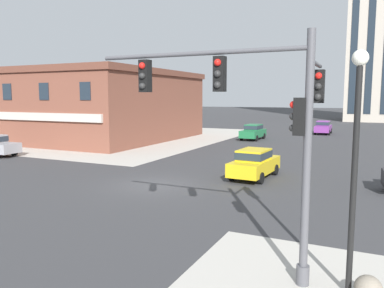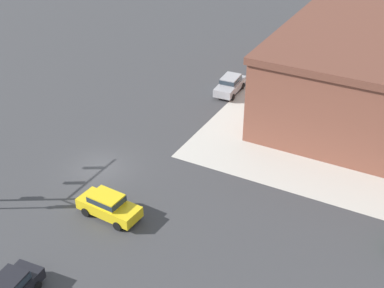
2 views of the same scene
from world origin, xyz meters
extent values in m
plane|color=#38383A|center=(0.00, 0.00, 0.00)|extent=(320.00, 320.00, 0.00)
cube|color=gold|center=(4.32, 4.07, 0.70)|extent=(2.03, 4.50, 0.76)
cube|color=gold|center=(4.31, 3.92, 1.38)|extent=(1.62, 2.20, 0.60)
cube|color=#232D38|center=(4.31, 3.92, 1.38)|extent=(1.66, 2.29, 0.40)
cylinder|color=black|center=(3.56, 5.48, 0.32)|extent=(0.26, 0.65, 0.64)
cylinder|color=black|center=(5.23, 5.38, 0.32)|extent=(0.26, 0.65, 0.64)
cylinder|color=black|center=(3.40, 2.76, 0.32)|extent=(0.26, 0.65, 0.64)
cylinder|color=black|center=(5.07, 2.65, 0.32)|extent=(0.26, 0.65, 0.64)
cube|color=black|center=(13.00, 3.66, 1.38)|extent=(2.23, 1.67, 0.60)
cube|color=#232D38|center=(13.00, 3.66, 1.38)|extent=(2.32, 1.71, 0.40)
cylinder|color=black|center=(11.71, 4.39, 0.32)|extent=(0.66, 0.27, 0.64)
cylinder|color=black|center=(11.86, 2.72, 0.32)|extent=(0.66, 0.27, 0.64)
cube|color=#99999E|center=(-16.78, 3.23, 0.70)|extent=(4.49, 2.01, 0.76)
cube|color=#99999E|center=(-16.93, 3.22, 1.38)|extent=(2.19, 1.61, 0.60)
cube|color=#232D38|center=(-16.93, 3.22, 1.38)|extent=(2.28, 1.66, 0.40)
cylinder|color=black|center=(-15.47, 4.14, 0.32)|extent=(0.65, 0.26, 0.64)
cylinder|color=black|center=(-15.37, 2.47, 0.32)|extent=(0.65, 0.26, 0.64)
cylinder|color=black|center=(-18.19, 3.98, 0.32)|extent=(0.65, 0.26, 0.64)
cylinder|color=black|center=(-18.10, 2.31, 0.32)|extent=(0.65, 0.26, 0.64)
cube|color=#B7B2A8|center=(-20.58, 7.88, 2.92)|extent=(21.99, 0.24, 0.70)
cube|color=#1E2833|center=(-29.84, 7.96, 5.16)|extent=(1.10, 0.08, 1.50)
cube|color=#1E2833|center=(-25.21, 7.96, 5.16)|extent=(1.10, 0.08, 1.50)
cube|color=#1E2833|center=(-20.58, 7.96, 5.16)|extent=(1.10, 0.08, 1.50)
cube|color=#1E2833|center=(-15.95, 7.96, 5.16)|extent=(1.10, 0.08, 1.50)
cube|color=#1E2833|center=(-11.32, 7.96, 5.16)|extent=(1.10, 0.08, 1.50)
camera|label=1|loc=(10.29, -17.10, 4.64)|focal=35.68mm
camera|label=2|loc=(25.95, 22.06, 22.69)|focal=48.91mm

